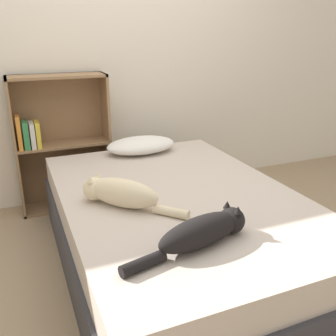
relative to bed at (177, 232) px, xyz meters
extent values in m
plane|color=#997F60|center=(0.00, 0.00, -0.25)|extent=(8.00, 8.00, 0.00)
cube|color=silver|center=(0.00, 1.33, 1.00)|extent=(8.00, 0.06, 2.50)
cube|color=#333338|center=(0.00, 0.00, -0.08)|extent=(1.31, 1.93, 0.33)
cube|color=#C1B2A3|center=(0.00, 0.00, 0.17)|extent=(1.27, 1.87, 0.17)
ellipsoid|color=white|center=(0.05, 0.78, 0.32)|extent=(0.52, 0.30, 0.12)
ellipsoid|color=beige|center=(-0.34, -0.05, 0.33)|extent=(0.37, 0.39, 0.15)
sphere|color=beige|center=(-0.46, 0.08, 0.32)|extent=(0.13, 0.13, 0.13)
cone|color=beige|center=(-0.48, 0.05, 0.39)|extent=(0.04, 0.04, 0.03)
cone|color=beige|center=(-0.43, 0.10, 0.39)|extent=(0.04, 0.04, 0.03)
cylinder|color=beige|center=(-0.15, -0.25, 0.28)|extent=(0.16, 0.17, 0.05)
ellipsoid|color=black|center=(-0.14, -0.55, 0.32)|extent=(0.45, 0.24, 0.13)
sphere|color=black|center=(0.04, -0.50, 0.32)|extent=(0.12, 0.12, 0.12)
cone|color=black|center=(0.03, -0.47, 0.38)|extent=(0.04, 0.04, 0.03)
cone|color=black|center=(0.05, -0.54, 0.38)|extent=(0.04, 0.04, 0.03)
cylinder|color=black|center=(-0.42, -0.62, 0.28)|extent=(0.20, 0.09, 0.05)
cube|color=#8E6B47|center=(-0.83, 1.16, 0.28)|extent=(0.02, 0.26, 1.07)
cube|color=#8E6B47|center=(-0.12, 1.16, 0.28)|extent=(0.02, 0.26, 1.07)
cube|color=#8E6B47|center=(-0.47, 1.16, -0.24)|extent=(0.72, 0.26, 0.02)
cube|color=#8E6B47|center=(-0.47, 1.16, 0.81)|extent=(0.72, 0.26, 0.02)
cube|color=#8E6B47|center=(-0.47, 1.16, 0.28)|extent=(0.68, 0.26, 0.02)
cube|color=#8E6B47|center=(-0.47, 1.28, 0.28)|extent=(0.72, 0.02, 1.07)
cube|color=orange|center=(-0.79, 1.12, 0.42)|extent=(0.03, 0.16, 0.25)
cube|color=#337F47|center=(-0.74, 1.12, 0.39)|extent=(0.04, 0.16, 0.20)
cube|color=beige|center=(-0.70, 1.12, 0.39)|extent=(0.03, 0.16, 0.19)
cube|color=gold|center=(-0.66, 1.12, 0.39)|extent=(0.03, 0.16, 0.19)
camera|label=1|loc=(-0.81, -1.78, 1.12)|focal=40.00mm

